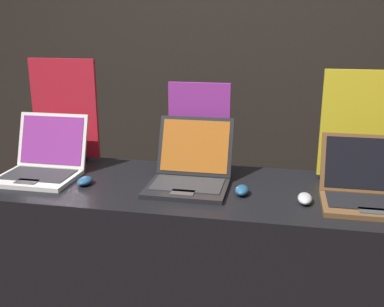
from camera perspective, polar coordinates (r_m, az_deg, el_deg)
wall_back at (r=3.28m, az=5.12°, el=12.99°), size 8.00×0.05×2.80m
display_counter at (r=2.20m, az=0.20°, el=-15.04°), size 1.88×0.66×0.89m
laptop_front at (r=2.23m, az=-18.40°, el=-1.12°), size 0.35×0.36×0.27m
mouse_front at (r=2.07m, az=-13.44°, el=-3.41°), size 0.06×0.09×0.03m
promo_stand_front at (r=2.40m, az=-15.82°, el=5.01°), size 0.35×0.07×0.53m
laptop_middle at (r=2.00m, az=-0.23°, el=-2.24°), size 0.35×0.39×0.28m
mouse_middle at (r=1.91m, az=6.36°, el=-4.66°), size 0.06×0.10×0.04m
promo_stand_middle at (r=2.16m, az=0.91°, el=3.08°), size 0.30×0.07×0.43m
laptop_back at (r=1.93m, az=21.42°, el=-4.21°), size 0.36×0.32×0.25m
mouse_back at (r=1.87m, az=14.14°, el=-5.56°), size 0.06×0.11×0.04m
promo_stand_back at (r=2.13m, az=20.80°, el=2.83°), size 0.36×0.07×0.51m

